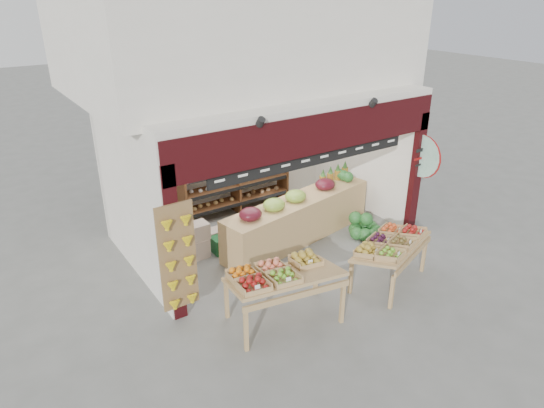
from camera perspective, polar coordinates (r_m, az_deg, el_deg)
The scene contains 11 objects.
ground at distance 10.20m, azimuth 0.97°, elevation -4.77°, with size 60.00×60.00×0.00m, color slate.
shop_structure at distance 10.33m, azimuth -4.28°, elevation 18.48°, with size 6.36×5.12×5.40m.
banana_board at distance 7.61m, azimuth -10.91°, elevation -6.49°, with size 0.60×0.15×1.80m.
gift_sign at distance 10.50m, azimuth 17.21°, elevation 5.41°, with size 0.04×0.93×0.92m.
back_shelving at distance 11.25m, azimuth -4.36°, elevation 4.11°, with size 2.76×0.45×1.72m.
refrigerator at distance 10.33m, azimuth -15.96°, elevation 0.50°, with size 0.74×0.74×1.90m, color silver.
cardboard_stack at distance 9.86m, azimuth -7.70°, elevation -4.33°, with size 1.01×0.72×0.73m.
mid_counter at distance 10.20m, azimuth 3.08°, elevation -1.62°, with size 3.78×1.36×1.15m.
display_table_left at distance 7.58m, azimuth 0.54°, elevation -8.38°, with size 1.90×1.27×1.10m.
display_table_right at distance 8.86m, azimuth 13.85°, elevation -4.56°, with size 1.77×1.35×1.01m.
watermelon_pile at distance 10.61m, azimuth 10.88°, elevation -2.79°, with size 0.75×0.72×0.55m.
Camera 1 is at (-5.14, -7.29, 4.96)m, focal length 32.00 mm.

